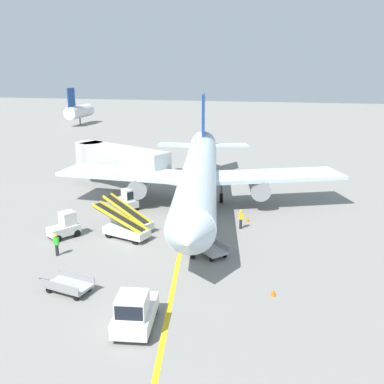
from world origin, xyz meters
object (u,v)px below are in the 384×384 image
at_px(baggage_cart_loaded, 68,285).
at_px(baggage_cart_empty_trailing, 209,249).
at_px(airliner, 199,173).
at_px(ground_crew_wing_walker, 56,244).
at_px(safety_cone_wingtip_left, 248,219).
at_px(safety_cone_nose_left, 138,187).
at_px(pushback_tug, 134,312).
at_px(ground_crew_marshaller, 241,219).
at_px(jet_bridge, 114,158).
at_px(safety_cone_wingtip_right, 190,230).
at_px(baggage_tug_near_wing, 65,226).
at_px(safety_cone_nose_right, 273,292).
at_px(baggage_tug_by_cargo_door, 127,200).
at_px(belt_loader_aft_hold, 125,229).
at_px(belt_loader_forward_hold, 131,220).

bearing_deg(baggage_cart_loaded, baggage_cart_empty_trailing, 45.07).
height_order(airliner, baggage_cart_empty_trailing, airliner).
distance_m(ground_crew_wing_walker, safety_cone_wingtip_left, 16.56).
height_order(safety_cone_nose_left, safety_cone_wingtip_left, same).
xyz_separation_m(pushback_tug, safety_cone_nose_left, (-9.20, 25.79, -0.77)).
relative_size(ground_crew_marshaller, safety_cone_nose_left, 3.86).
bearing_deg(jet_bridge, pushback_tug, -65.37).
relative_size(safety_cone_wingtip_left, safety_cone_wingtip_right, 1.00).
bearing_deg(safety_cone_wingtip_left, baggage_tug_near_wing, -153.34).
bearing_deg(ground_crew_wing_walker, baggage_tug_near_wing, 108.95).
distance_m(ground_crew_wing_walker, safety_cone_nose_left, 18.36).
xyz_separation_m(safety_cone_nose_left, safety_cone_wingtip_right, (8.88, -11.72, 0.00)).
relative_size(baggage_cart_empty_trailing, ground_crew_wing_walker, 1.94).
xyz_separation_m(airliner, jet_bridge, (-10.71, 4.58, 0.12)).
bearing_deg(baggage_cart_loaded, airliner, 76.98).
bearing_deg(baggage_tug_near_wing, baggage_cart_loaded, -60.33).
bearing_deg(safety_cone_wingtip_left, ground_crew_wing_walker, -140.97).
bearing_deg(safety_cone_nose_right, baggage_cart_loaded, -169.06).
distance_m(baggage_tug_near_wing, baggage_cart_empty_trailing, 12.01).
xyz_separation_m(baggage_tug_by_cargo_door, safety_cone_nose_left, (-1.53, 7.04, -0.71)).
bearing_deg(ground_crew_wing_walker, ground_crew_marshaller, 34.30).
bearing_deg(belt_loader_aft_hold, safety_cone_nose_right, -28.81).
bearing_deg(ground_crew_marshaller, baggage_cart_empty_trailing, -105.47).
bearing_deg(airliner, ground_crew_wing_walker, -119.43).
height_order(baggage_cart_loaded, safety_cone_nose_left, baggage_cart_loaded).
relative_size(baggage_tug_by_cargo_door, belt_loader_aft_hold, 0.52).
relative_size(jet_bridge, safety_cone_nose_right, 28.93).
xyz_separation_m(belt_loader_forward_hold, ground_crew_marshaller, (9.06, 2.19, 0.13)).
height_order(belt_loader_aft_hold, ground_crew_wing_walker, belt_loader_aft_hold).
height_order(baggage_tug_by_cargo_door, belt_loader_forward_hold, belt_loader_forward_hold).
xyz_separation_m(baggage_cart_empty_trailing, safety_cone_nose_left, (-11.26, 15.66, -0.25)).
xyz_separation_m(belt_loader_forward_hold, baggage_cart_empty_trailing, (7.45, -3.61, -0.31)).
distance_m(jet_bridge, ground_crew_wing_walker, 18.66).
bearing_deg(baggage_tug_near_wing, ground_crew_marshaller, 20.56).
relative_size(baggage_cart_empty_trailing, safety_cone_nose_right, 7.49).
xyz_separation_m(baggage_tug_by_cargo_door, safety_cone_nose_right, (14.60, -13.64, -0.71)).
bearing_deg(baggage_cart_empty_trailing, ground_crew_wing_walker, -166.12).
relative_size(baggage_cart_loaded, safety_cone_nose_right, 8.73).
distance_m(belt_loader_aft_hold, baggage_cart_loaded, 9.02).
xyz_separation_m(belt_loader_aft_hold, safety_cone_nose_right, (12.07, -6.64, -0.56)).
xyz_separation_m(jet_bridge, baggage_tug_near_wing, (1.84, -14.84, -2.62)).
height_order(pushback_tug, baggage_cart_empty_trailing, pushback_tug).
xyz_separation_m(airliner, ground_crew_marshaller, (4.73, -5.17, -2.51)).
height_order(baggage_tug_near_wing, safety_cone_nose_right, baggage_tug_near_wing).
height_order(airliner, safety_cone_nose_right, airliner).
height_order(baggage_cart_loaded, safety_cone_wingtip_right, baggage_cart_loaded).
bearing_deg(baggage_cart_empty_trailing, baggage_cart_loaded, -134.93).
distance_m(baggage_tug_by_cargo_door, baggage_cart_loaded, 16.19).
bearing_deg(belt_loader_forward_hold, jet_bridge, 118.10).
height_order(baggage_tug_near_wing, safety_cone_nose_left, baggage_tug_near_wing).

